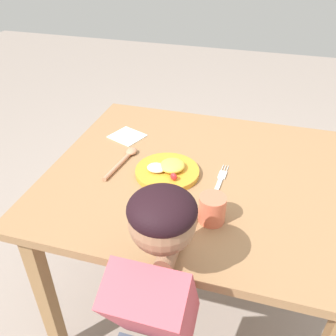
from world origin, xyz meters
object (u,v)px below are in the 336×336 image
at_px(fork, 220,182).
at_px(spoon, 124,159).
at_px(plate, 168,171).
at_px(drinking_cup, 212,209).

bearing_deg(fork, spoon, 87.75).
bearing_deg(spoon, plate, -93.92).
relative_size(plate, drinking_cup, 2.61).
height_order(spoon, drinking_cup, drinking_cup).
bearing_deg(plate, spoon, 168.23).
relative_size(fork, drinking_cup, 2.35).
relative_size(plate, fork, 1.11).
xyz_separation_m(plate, fork, (0.18, 0.00, -0.01)).
bearing_deg(spoon, fork, -87.48).
bearing_deg(drinking_cup, spoon, 148.44).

